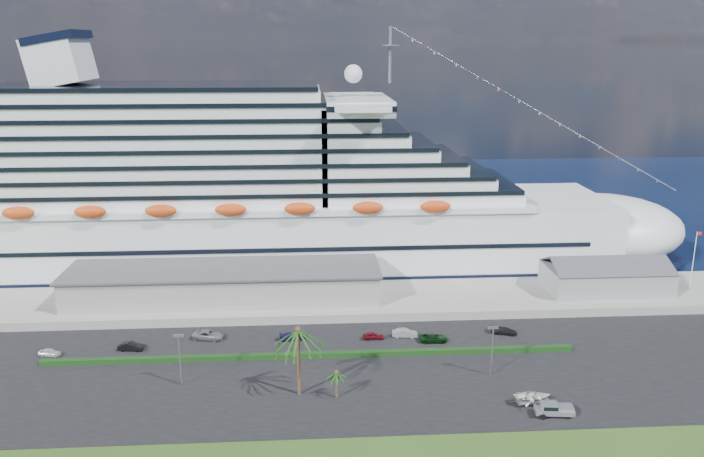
{
  "coord_description": "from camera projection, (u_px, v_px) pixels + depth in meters",
  "views": [
    {
      "loc": [
        -8.08,
        -88.28,
        50.88
      ],
      "look_at": [
        -0.46,
        30.0,
        18.41
      ],
      "focal_mm": 35.0,
      "sensor_mm": 36.0,
      "label": 1
    }
  ],
  "objects": [
    {
      "name": "palm_tall",
      "position": [
        298.0,
        338.0,
        99.71
      ],
      "size": [
        8.82,
        8.82,
        11.13
      ],
      "color": "#47301E",
      "rests_on": "ground"
    },
    {
      "name": "parked_car_0",
      "position": [
        50.0,
        353.0,
        114.2
      ],
      "size": [
        3.86,
        2.06,
        1.25
      ],
      "primitive_type": "imported",
      "rotation": [
        0.0,
        0.0,
        1.41
      ],
      "color": "silver",
      "rests_on": "asphalt_lot"
    },
    {
      "name": "boat_trailer",
      "position": [
        533.0,
        397.0,
        98.85
      ],
      "size": [
        6.28,
        4.36,
        1.77
      ],
      "color": "gray",
      "rests_on": "asphalt_lot"
    },
    {
      "name": "hedge",
      "position": [
        312.0,
        355.0,
        113.66
      ],
      "size": [
        88.0,
        1.1,
        0.9
      ],
      "primitive_type": "cube",
      "color": "black",
      "rests_on": "asphalt_lot"
    },
    {
      "name": "port_shed",
      "position": [
        606.0,
        278.0,
        139.47
      ],
      "size": [
        24.0,
        12.31,
        7.37
      ],
      "color": "gray",
      "rests_on": "wharf"
    },
    {
      "name": "parked_car_6",
      "position": [
        434.0,
        338.0,
        119.66
      ],
      "size": [
        4.97,
        2.41,
        1.36
      ],
      "primitive_type": "imported",
      "rotation": [
        0.0,
        0.0,
        1.54
      ],
      "color": "black",
      "rests_on": "asphalt_lot"
    },
    {
      "name": "lamp_post_right",
      "position": [
        492.0,
        345.0,
        106.44
      ],
      "size": [
        1.6,
        0.35,
        8.27
      ],
      "color": "gray",
      "rests_on": "asphalt_lot"
    },
    {
      "name": "pickup_truck",
      "position": [
        553.0,
        409.0,
        95.91
      ],
      "size": [
        5.64,
        2.61,
        1.92
      ],
      "color": "black",
      "rests_on": "asphalt_lot"
    },
    {
      "name": "parked_car_7",
      "position": [
        504.0,
        330.0,
        122.86
      ],
      "size": [
        4.93,
        3.2,
        1.33
      ],
      "primitive_type": "imported",
      "rotation": [
        0.0,
        0.0,
        1.25
      ],
      "color": "black",
      "rests_on": "asphalt_lot"
    },
    {
      "name": "ground",
      "position": [
        369.0,
        406.0,
        98.91
      ],
      "size": [
        420.0,
        420.0,
        0.0
      ],
      "primitive_type": "plane",
      "color": "#324C19",
      "rests_on": "ground"
    },
    {
      "name": "parked_car_2",
      "position": [
        208.0,
        335.0,
        120.72
      ],
      "size": [
        5.84,
        3.54,
        1.52
      ],
      "primitive_type": "imported",
      "rotation": [
        0.0,
        0.0,
        1.37
      ],
      "color": "gray",
      "rests_on": "asphalt_lot"
    },
    {
      "name": "wharf",
      "position": [
        351.0,
        300.0,
        137.17
      ],
      "size": [
        240.0,
        20.0,
        1.8
      ],
      "primitive_type": "cube",
      "color": "gray",
      "rests_on": "ground"
    },
    {
      "name": "parked_car_4",
      "position": [
        373.0,
        336.0,
        120.71
      ],
      "size": [
        3.71,
        1.5,
        1.26
      ],
      "primitive_type": "imported",
      "rotation": [
        0.0,
        0.0,
        1.57
      ],
      "color": "maroon",
      "rests_on": "asphalt_lot"
    },
    {
      "name": "parked_car_1",
      "position": [
        131.0,
        346.0,
        116.3
      ],
      "size": [
        4.48,
        2.04,
        1.43
      ],
      "primitive_type": "imported",
      "rotation": [
        0.0,
        0.0,
        1.44
      ],
      "color": "black",
      "rests_on": "asphalt_lot"
    },
    {
      "name": "palm_short",
      "position": [
        337.0,
        376.0,
        100.07
      ],
      "size": [
        3.53,
        3.53,
        4.56
      ],
      "color": "#47301E",
      "rests_on": "ground"
    },
    {
      "name": "asphalt_lot",
      "position": [
        363.0,
        370.0,
        109.48
      ],
      "size": [
        140.0,
        38.0,
        0.12
      ],
      "primitive_type": "cube",
      "color": "black",
      "rests_on": "ground"
    },
    {
      "name": "cruise_ship",
      "position": [
        249.0,
        198.0,
        154.76
      ],
      "size": [
        191.0,
        38.0,
        54.0
      ],
      "color": "silver",
      "rests_on": "ground"
    },
    {
      "name": "parked_car_5",
      "position": [
        405.0,
        333.0,
        121.52
      ],
      "size": [
        4.61,
        2.02,
        1.47
      ],
      "primitive_type": "imported",
      "rotation": [
        0.0,
        0.0,
        1.47
      ],
      "color": "#9E9EA4",
      "rests_on": "asphalt_lot"
    },
    {
      "name": "terminal_building",
      "position": [
        224.0,
        283.0,
        134.53
      ],
      "size": [
        61.0,
        15.0,
        6.3
      ],
      "color": "gray",
      "rests_on": "wharf"
    },
    {
      "name": "flagpole",
      "position": [
        694.0,
        258.0,
        139.57
      ],
      "size": [
        1.08,
        0.16,
        12.0
      ],
      "color": "silver",
      "rests_on": "wharf"
    },
    {
      "name": "lamp_post_left",
      "position": [
        180.0,
        353.0,
        103.46
      ],
      "size": [
        1.6,
        0.35,
        8.27
      ],
      "color": "gray",
      "rests_on": "asphalt_lot"
    },
    {
      "name": "water",
      "position": [
        334.0,
        202.0,
        224.03
      ],
      "size": [
        420.0,
        160.0,
        0.02
      ],
      "primitive_type": "cube",
      "color": "black",
      "rests_on": "ground"
    },
    {
      "name": "parked_car_3",
      "position": [
        292.0,
        336.0,
        120.49
      ],
      "size": [
        4.67,
        2.37,
        1.3
      ],
      "primitive_type": "imported",
      "rotation": [
        0.0,
        0.0,
        1.7
      ],
      "color": "#1C1751",
      "rests_on": "asphalt_lot"
    }
  ]
}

